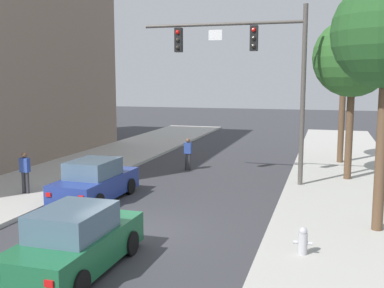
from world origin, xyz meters
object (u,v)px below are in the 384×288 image
object	(u,v)px
traffic_signal_mast	(255,61)
car_following_green	(76,242)
pedestrian_sidewalk_left_walker	(25,170)
fire_hydrant	(303,241)
car_lead_blue	(95,182)
pedestrian_crossing_road	(188,152)
street_tree_second	(353,58)
street_tree_third	(345,53)

from	to	relation	value
traffic_signal_mast	car_following_green	bearing A→B (deg)	-104.32
car_following_green	pedestrian_sidewalk_left_walker	distance (m)	8.07
pedestrian_sidewalk_left_walker	traffic_signal_mast	bearing A→B (deg)	29.10
traffic_signal_mast	fire_hydrant	world-z (taller)	traffic_signal_mast
traffic_signal_mast	fire_hydrant	distance (m)	9.79
car_lead_blue	car_following_green	bearing A→B (deg)	-65.71
car_lead_blue	pedestrian_crossing_road	size ratio (longest dim) A/B	2.61
traffic_signal_mast	pedestrian_sidewalk_left_walker	distance (m)	10.41
pedestrian_sidewalk_left_walker	pedestrian_crossing_road	size ratio (longest dim) A/B	1.00
car_following_green	car_lead_blue	bearing A→B (deg)	114.29
traffic_signal_mast	car_lead_blue	xyz separation A→B (m)	(-5.38, -4.33, -4.64)
traffic_signal_mast	car_lead_blue	bearing A→B (deg)	-141.21
car_following_green	street_tree_second	size ratio (longest dim) A/B	0.60
fire_hydrant	street_tree_third	distance (m)	15.28
car_following_green	street_tree_second	xyz separation A→B (m)	(6.64, 12.18, 4.80)
traffic_signal_mast	fire_hydrant	size ratio (longest dim) A/B	10.42
car_lead_blue	car_following_green	world-z (taller)	same
traffic_signal_mast	street_tree_third	size ratio (longest dim) A/B	1.02
car_following_green	fire_hydrant	world-z (taller)	car_following_green
car_following_green	street_tree_second	bearing A→B (deg)	61.39
car_following_green	street_tree_second	world-z (taller)	street_tree_second
traffic_signal_mast	street_tree_second	size ratio (longest dim) A/B	1.05
fire_hydrant	pedestrian_sidewalk_left_walker	bearing A→B (deg)	162.15
traffic_signal_mast	pedestrian_sidewalk_left_walker	size ratio (longest dim) A/B	4.57
car_following_green	fire_hydrant	distance (m)	5.68
pedestrian_sidewalk_left_walker	fire_hydrant	world-z (taller)	pedestrian_sidewalk_left_walker
fire_hydrant	street_tree_second	distance (m)	11.19
fire_hydrant	street_tree_second	bearing A→B (deg)	81.73
street_tree_third	street_tree_second	bearing A→B (deg)	-86.97
car_lead_blue	car_following_green	xyz separation A→B (m)	(2.73, -6.05, 0.00)
street_tree_second	pedestrian_crossing_road	bearing A→B (deg)	175.40
pedestrian_sidewalk_left_walker	street_tree_second	distance (m)	14.55
car_following_green	fire_hydrant	xyz separation A→B (m)	(5.20, 2.28, -0.22)
street_tree_third	car_lead_blue	bearing A→B (deg)	-131.21
car_following_green	pedestrian_crossing_road	world-z (taller)	pedestrian_crossing_road
traffic_signal_mast	pedestrian_crossing_road	distance (m)	6.30
fire_hydrant	street_tree_third	bearing A→B (deg)	85.13
traffic_signal_mast	car_following_green	world-z (taller)	traffic_signal_mast
traffic_signal_mast	fire_hydrant	xyz separation A→B (m)	(2.55, -8.10, -4.86)
traffic_signal_mast	pedestrian_sidewalk_left_walker	bearing A→B (deg)	-150.90
pedestrian_sidewalk_left_walker	fire_hydrant	xyz separation A→B (m)	(10.84, -3.49, -0.56)
fire_hydrant	street_tree_third	world-z (taller)	street_tree_third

